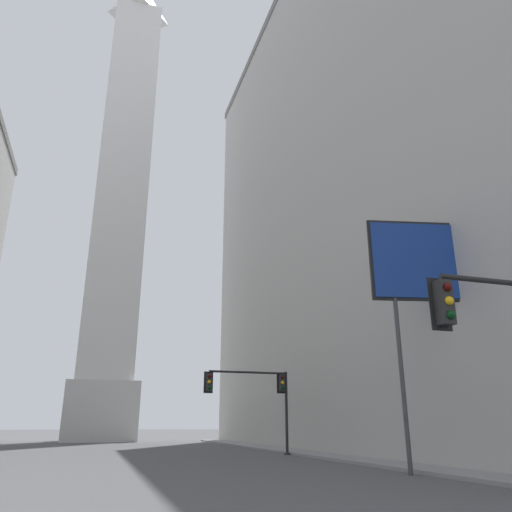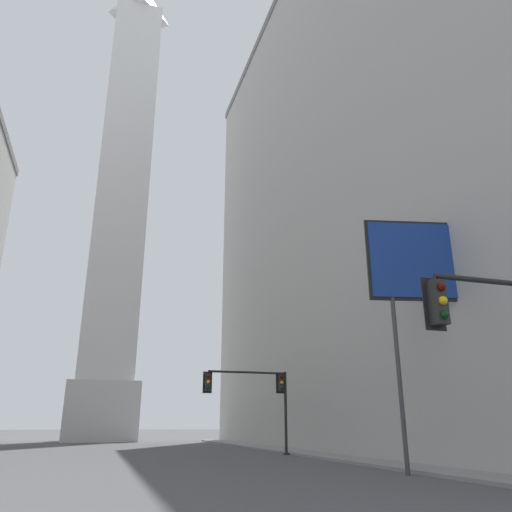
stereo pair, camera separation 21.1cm
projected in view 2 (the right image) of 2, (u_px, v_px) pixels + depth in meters
name	position (u px, v px, depth m)	size (l,w,h in m)	color
sidewalk_right	(394.00, 461.00, 24.75)	(5.00, 72.06, 0.15)	gray
building_right	(423.00, 182.00, 44.29)	(23.90, 53.20, 44.50)	#B2AFAA
obelisk	(123.00, 186.00, 65.82)	(7.92, 7.92, 66.45)	silver
traffic_light_mid_right	(257.00, 390.00, 31.93)	(5.63, 0.51, 5.09)	black
billboard_sign	(434.00, 268.00, 21.39)	(5.72, 1.44, 10.29)	#3F3F42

